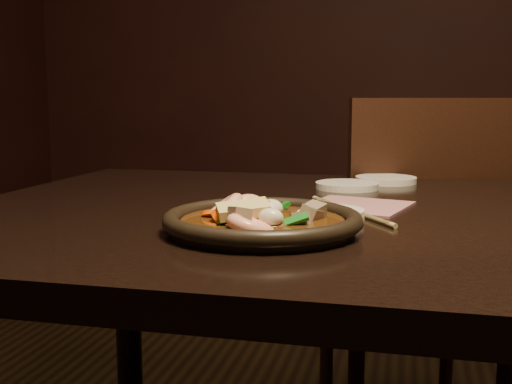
# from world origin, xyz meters

# --- Properties ---
(wall_back) EXTENTS (5.00, 0.02, 2.80)m
(wall_back) POSITION_xyz_m (0.00, 3.00, 1.40)
(wall_back) COLOR black
(wall_back) RESTS_ON floor
(table) EXTENTS (1.60, 0.90, 0.75)m
(table) POSITION_xyz_m (0.00, 0.00, 0.67)
(table) COLOR black
(table) RESTS_ON floor
(chair) EXTENTS (0.55, 0.55, 0.92)m
(chair) POSITION_xyz_m (-0.05, 0.58, 0.50)
(chair) COLOR black
(chair) RESTS_ON floor
(plate) EXTENTS (0.26, 0.26, 0.03)m
(plate) POSITION_xyz_m (-0.27, -0.18, 0.76)
(plate) COLOR black
(plate) RESTS_ON table
(stirfry) EXTENTS (0.17, 0.18, 0.05)m
(stirfry) POSITION_xyz_m (-0.27, -0.18, 0.77)
(stirfry) COLOR #3B200A
(stirfry) RESTS_ON plate
(soy_dish) EXTENTS (0.11, 0.11, 0.01)m
(soy_dish) POSITION_xyz_m (-0.20, -0.08, 0.76)
(soy_dish) COLOR white
(soy_dish) RESTS_ON table
(saucer_left) EXTENTS (0.12, 0.12, 0.01)m
(saucer_left) POSITION_xyz_m (-0.20, 0.24, 0.76)
(saucer_left) COLOR white
(saucer_left) RESTS_ON table
(saucer_right) EXTENTS (0.12, 0.12, 0.01)m
(saucer_right) POSITION_xyz_m (-0.13, 0.35, 0.76)
(saucer_right) COLOR white
(saucer_right) RESTS_ON table
(chopsticks) EXTENTS (0.15, 0.22, 0.01)m
(chopsticks) POSITION_xyz_m (-0.17, -0.01, 0.75)
(chopsticks) COLOR tan
(chopsticks) RESTS_ON table
(napkin) EXTENTS (0.18, 0.18, 0.00)m
(napkin) POSITION_xyz_m (-0.17, 0.04, 0.75)
(napkin) COLOR #965C63
(napkin) RESTS_ON table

